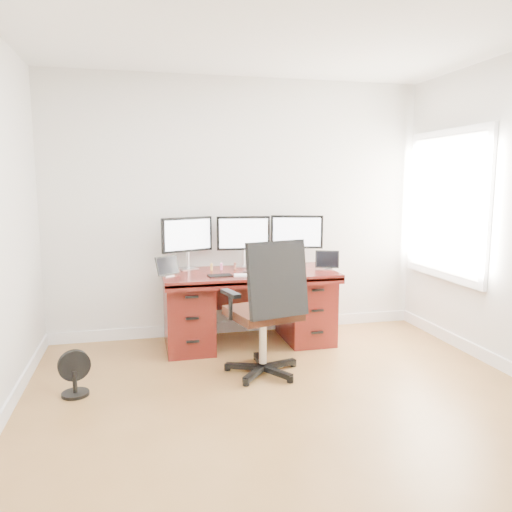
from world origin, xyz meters
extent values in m
plane|color=olive|center=(0.00, 0.00, 0.00)|extent=(4.50, 4.50, 0.00)
cube|color=silver|center=(0.00, 2.25, 1.35)|extent=(4.00, 0.10, 2.70)
cube|color=white|center=(1.97, 1.50, 1.40)|extent=(0.04, 1.30, 1.50)
cube|color=white|center=(1.95, 1.50, 1.40)|extent=(0.01, 1.15, 1.35)
cube|color=#521410|center=(0.00, 1.80, 0.72)|extent=(1.70, 0.80, 0.05)
cube|color=#521410|center=(-0.60, 1.83, 0.35)|extent=(0.45, 0.70, 0.70)
cube|color=#521410|center=(0.60, 1.83, 0.35)|extent=(0.45, 0.70, 0.70)
cube|color=#3D0E0B|center=(0.00, 2.10, 0.50)|extent=(0.74, 0.03, 0.40)
cylinder|color=black|center=(-0.05, 1.03, 0.04)|extent=(0.76, 0.76, 0.09)
cylinder|color=silver|center=(-0.05, 1.03, 0.31)|extent=(0.07, 0.07, 0.44)
cube|color=#361A10|center=(-0.05, 1.03, 0.53)|extent=(0.64, 0.63, 0.08)
cube|color=black|center=(0.01, 0.79, 0.87)|extent=(0.51, 0.18, 0.61)
cube|color=black|center=(-0.34, 0.95, 0.73)|extent=(0.13, 0.28, 0.03)
cube|color=black|center=(0.24, 1.10, 0.73)|extent=(0.13, 0.28, 0.03)
cylinder|color=black|center=(-1.57, 0.92, 0.01)|extent=(0.21, 0.21, 0.03)
cylinder|color=black|center=(-1.57, 0.92, 0.11)|extent=(0.03, 0.03, 0.17)
cylinder|color=black|center=(-1.57, 0.92, 0.24)|extent=(0.25, 0.11, 0.24)
cube|color=silver|center=(-0.58, 2.07, 0.76)|extent=(0.22, 0.20, 0.01)
cylinder|color=silver|center=(-0.58, 2.07, 0.84)|extent=(0.04, 0.04, 0.18)
cube|color=black|center=(-0.58, 2.07, 1.10)|extent=(0.52, 0.23, 0.35)
cube|color=white|center=(-0.57, 2.05, 1.10)|extent=(0.47, 0.19, 0.30)
cube|color=silver|center=(0.00, 2.07, 0.76)|extent=(0.19, 0.16, 0.01)
cylinder|color=silver|center=(0.00, 2.07, 0.84)|extent=(0.04, 0.04, 0.18)
cube|color=black|center=(0.00, 2.07, 1.10)|extent=(0.55, 0.09, 0.35)
cube|color=white|center=(0.00, 2.05, 1.10)|extent=(0.50, 0.05, 0.30)
cube|color=silver|center=(0.58, 2.07, 0.76)|extent=(0.21, 0.19, 0.01)
cylinder|color=silver|center=(0.58, 2.07, 0.84)|extent=(0.04, 0.04, 0.18)
cube|color=black|center=(0.58, 2.07, 1.10)|extent=(0.54, 0.20, 0.35)
cube|color=white|center=(0.57, 2.05, 1.10)|extent=(0.48, 0.15, 0.30)
cube|color=silver|center=(-0.80, 1.75, 0.76)|extent=(0.13, 0.12, 0.01)
cube|color=black|center=(-0.80, 1.75, 0.85)|extent=(0.24, 0.18, 0.17)
cube|color=silver|center=(0.81, 1.75, 0.76)|extent=(0.12, 0.11, 0.01)
cube|color=black|center=(0.81, 1.75, 0.85)|extent=(0.25, 0.15, 0.17)
cube|color=silver|center=(-0.05, 1.57, 0.76)|extent=(0.29, 0.16, 0.01)
cube|color=silver|center=(0.18, 1.63, 0.76)|extent=(0.17, 0.17, 0.01)
cube|color=black|center=(-0.32, 1.63, 0.76)|extent=(0.24, 0.16, 0.01)
cube|color=black|center=(0.00, 1.77, 0.76)|extent=(0.14, 0.10, 0.01)
cylinder|color=#D5B554|center=(-0.35, 1.95, 0.77)|extent=(0.02, 0.02, 0.05)
sphere|color=#D5B554|center=(-0.35, 1.95, 0.81)|extent=(0.03, 0.03, 0.03)
cylinder|color=pink|center=(-0.25, 1.95, 0.77)|extent=(0.02, 0.02, 0.05)
sphere|color=pink|center=(-0.25, 1.95, 0.81)|extent=(0.03, 0.03, 0.03)
cylinder|color=#8F5746|center=(-0.11, 1.95, 0.77)|extent=(0.02, 0.02, 0.05)
sphere|color=#8F5746|center=(-0.11, 1.95, 0.81)|extent=(0.03, 0.03, 0.03)
cylinder|color=#9A5DE1|center=(0.10, 1.95, 0.77)|extent=(0.02, 0.02, 0.05)
sphere|color=#9A5DE1|center=(0.10, 1.95, 0.81)|extent=(0.03, 0.03, 0.03)
cylinder|color=#F8AC54|center=(0.22, 1.95, 0.77)|extent=(0.02, 0.02, 0.05)
sphere|color=#F8AC54|center=(0.22, 1.95, 0.81)|extent=(0.03, 0.03, 0.03)
camera|label=1|loc=(-1.05, -2.96, 1.64)|focal=35.00mm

